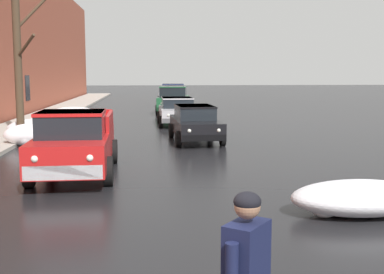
# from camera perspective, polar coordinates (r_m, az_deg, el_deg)

# --- Properties ---
(left_sidewalk_slab) EXTENTS (2.70, 80.00, 0.13)m
(left_sidewalk_slab) POSITION_cam_1_polar(r_m,az_deg,el_deg) (23.27, -20.32, 0.35)
(left_sidewalk_slab) COLOR #A8A399
(left_sidewalk_slab) RESTS_ON ground
(snow_bank_near_corner_left) EXTENTS (2.77, 0.96, 0.77)m
(snow_bank_near_corner_left) POSITION_cam_1_polar(r_m,az_deg,el_deg) (29.38, -13.30, 2.59)
(snow_bank_near_corner_left) COLOR white
(snow_bank_near_corner_left) RESTS_ON ground
(snow_bank_along_left_kerb) EXTENTS (2.73, 1.45, 0.67)m
(snow_bank_along_left_kerb) POSITION_cam_1_polar(r_m,az_deg,el_deg) (10.22, 18.37, -6.64)
(snow_bank_along_left_kerb) COLOR white
(snow_bank_along_left_kerb) RESTS_ON ground
(snow_bank_mid_block_left) EXTENTS (3.08, 1.08, 0.86)m
(snow_bank_mid_block_left) POSITION_cam_1_polar(r_m,az_deg,el_deg) (21.65, -16.48, 0.93)
(snow_bank_mid_block_left) COLOR white
(snow_bank_mid_block_left) RESTS_ON ground
(snow_bank_along_right_kerb) EXTENTS (2.23, 1.05, 0.86)m
(snow_bank_along_right_kerb) POSITION_cam_1_polar(r_m,az_deg,el_deg) (19.47, -17.59, 0.20)
(snow_bank_along_right_kerb) COLOR white
(snow_bank_along_right_kerb) RESTS_ON ground
(bare_tree_mid_block) EXTENTS (2.34, 2.23, 7.77)m
(bare_tree_mid_block) POSITION_cam_1_polar(r_m,az_deg,el_deg) (21.02, -19.27, 10.25)
(bare_tree_mid_block) COLOR #423323
(bare_tree_mid_block) RESTS_ON ground
(pickup_truck_red_approaching_near_lane) EXTENTS (2.20, 5.18, 1.76)m
(pickup_truck_red_approaching_near_lane) POSITION_cam_1_polar(r_m,az_deg,el_deg) (13.70, -13.14, -0.59)
(pickup_truck_red_approaching_near_lane) COLOR red
(pickup_truck_red_approaching_near_lane) RESTS_ON ground
(sedan_black_parked_kerbside_close) EXTENTS (2.02, 4.46, 1.42)m
(sedan_black_parked_kerbside_close) POSITION_cam_1_polar(r_m,az_deg,el_deg) (19.89, 0.36, 1.67)
(sedan_black_parked_kerbside_close) COLOR black
(sedan_black_parked_kerbside_close) RESTS_ON ground
(sedan_silver_parked_kerbside_mid) EXTENTS (2.07, 4.38, 1.42)m
(sedan_silver_parked_kerbside_mid) POSITION_cam_1_polar(r_m,az_deg,el_deg) (26.20, -1.69, 3.06)
(sedan_silver_parked_kerbside_mid) COLOR #B7B7BC
(sedan_silver_parked_kerbside_mid) RESTS_ON ground
(suv_green_parked_far_down_block) EXTENTS (2.43, 4.48, 1.82)m
(suv_green_parked_far_down_block) POSITION_cam_1_polar(r_m,az_deg,el_deg) (33.06, -2.11, 4.36)
(suv_green_parked_far_down_block) COLOR #1E5633
(suv_green_parked_far_down_block) RESTS_ON ground
(suv_darkblue_queued_behind_truck) EXTENTS (2.25, 4.76, 1.82)m
(suv_darkblue_queued_behind_truck) POSITION_cam_1_polar(r_m,az_deg,el_deg) (39.63, -2.16, 4.87)
(suv_darkblue_queued_behind_truck) COLOR navy
(suv_darkblue_queued_behind_truck) RESTS_ON ground
(sedan_grey_at_far_intersection) EXTENTS (2.20, 4.30, 1.42)m
(sedan_grey_at_far_intersection) POSITION_cam_1_polar(r_m,az_deg,el_deg) (47.18, -2.59, 4.99)
(sedan_grey_at_far_intersection) COLOR slate
(sedan_grey_at_far_intersection) RESTS_ON ground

